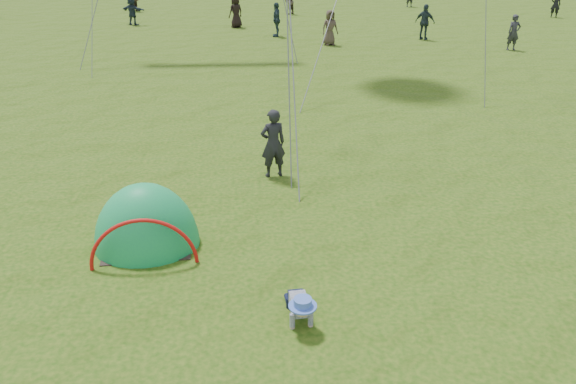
{
  "coord_description": "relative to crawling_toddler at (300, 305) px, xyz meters",
  "views": [
    {
      "loc": [
        0.03,
        -6.31,
        5.52
      ],
      "look_at": [
        0.71,
        3.06,
        1.0
      ],
      "focal_mm": 35.0,
      "sensor_mm": 36.0,
      "label": 1
    }
  ],
  "objects": [
    {
      "name": "crowd_person_8",
      "position": [
        8.52,
        22.41,
        0.59
      ],
      "size": [
        1.09,
        0.96,
        1.77
      ],
      "primitive_type": "imported",
      "rotation": [
        0.0,
        0.0,
        2.51
      ],
      "color": "#222F35",
      "rests_on": "ground"
    },
    {
      "name": "crowd_person_4",
      "position": [
        -1.26,
        26.95,
        0.59
      ],
      "size": [
        1.03,
        0.96,
        1.77
      ],
      "primitive_type": "imported",
      "rotation": [
        0.0,
        0.0,
        3.75
      ],
      "color": "black",
      "rests_on": "ground"
    },
    {
      "name": "crawling_toddler",
      "position": [
        0.0,
        0.0,
        0.0
      ],
      "size": [
        0.6,
        0.81,
        0.59
      ],
      "primitive_type": null,
      "rotation": [
        0.0,
        0.0,
        0.09
      ],
      "color": "black",
      "rests_on": "ground"
    },
    {
      "name": "crowd_person_10",
      "position": [
        3.44,
        21.38,
        0.55
      ],
      "size": [
        0.94,
        0.74,
        1.68
      ],
      "primitive_type": "imported",
      "rotation": [
        0.0,
        0.0,
        0.28
      ],
      "color": "#43362D",
      "rests_on": "ground"
    },
    {
      "name": "standing_adult",
      "position": [
        -0.14,
        5.51,
        0.54
      ],
      "size": [
        0.69,
        0.55,
        1.66
      ],
      "primitive_type": "imported",
      "rotation": [
        0.0,
        0.0,
        3.42
      ],
      "color": "black",
      "rests_on": "ground"
    },
    {
      "name": "crowd_person_12",
      "position": [
        19.12,
        29.32,
        0.5
      ],
      "size": [
        0.69,
        0.59,
        1.58
      ],
      "primitive_type": "imported",
      "rotation": [
        0.0,
        0.0,
        2.69
      ],
      "color": "black",
      "rests_on": "ground"
    },
    {
      "name": "popup_tent",
      "position": [
        -2.66,
        2.44,
        -0.29
      ],
      "size": [
        2.06,
        1.74,
        2.52
      ],
      "primitive_type": "ellipsoid",
      "rotation": [
        0.0,
        0.0,
        0.07
      ],
      "color": "#198955",
      "rests_on": "ground"
    },
    {
      "name": "crowd_person_5",
      "position": [
        -7.41,
        28.31,
        0.51
      ],
      "size": [
        1.55,
        1.09,
        1.61
      ],
      "primitive_type": "imported",
      "rotation": [
        0.0,
        0.0,
        2.68
      ],
      "color": "#232E3E",
      "rests_on": "ground"
    },
    {
      "name": "crowd_person_0",
      "position": [
        11.96,
        19.51,
        0.53
      ],
      "size": [
        0.62,
        0.42,
        1.65
      ],
      "primitive_type": "imported",
      "rotation": [
        0.0,
        0.0,
        0.04
      ],
      "color": "#29292E",
      "rests_on": "ground"
    },
    {
      "name": "ground",
      "position": [
        -0.71,
        -0.56,
        -0.29
      ],
      "size": [
        140.0,
        140.0,
        0.0
      ],
      "primitive_type": "plane",
      "color": "#19410B"
    },
    {
      "name": "crowd_person_2",
      "position": [
        0.93,
        23.86,
        0.58
      ],
      "size": [
        0.47,
        1.04,
        1.75
      ],
      "primitive_type": "imported",
      "rotation": [
        0.0,
        0.0,
        4.67
      ],
      "color": "#253740",
      "rests_on": "ground"
    },
    {
      "name": "crowd_person_7",
      "position": [
        2.18,
        31.94,
        0.54
      ],
      "size": [
        0.99,
        1.03,
        1.66
      ],
      "primitive_type": "imported",
      "rotation": [
        0.0,
        0.0,
        4.06
      ],
      "color": "#44382F",
      "rests_on": "ground"
    }
  ]
}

